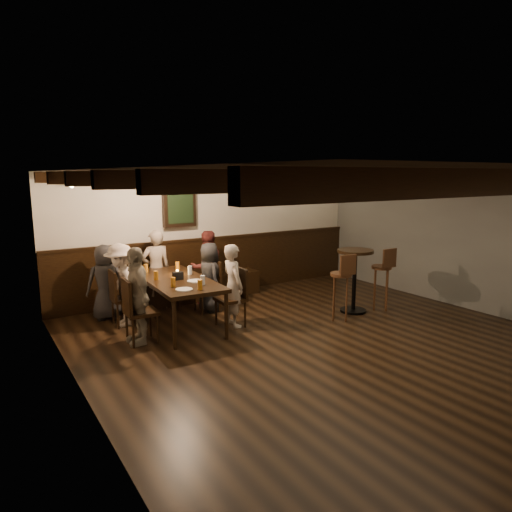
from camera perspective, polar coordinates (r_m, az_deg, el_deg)
room at (r=7.84m, az=-2.55°, el=0.77°), size 7.00×7.00×7.00m
dining_table at (r=7.22m, az=-9.85°, el=-3.32°), size 1.00×2.04×0.75m
chair_left_near at (r=7.54m, az=-16.10°, el=-6.26°), size 0.42×0.42×0.89m
chair_left_far at (r=6.70m, az=-14.24°, el=-8.13°), size 0.44×0.44×0.93m
chair_right_near at (r=7.98m, az=-6.01°, el=-5.01°), size 0.42×0.42×0.88m
chair_right_far at (r=7.19m, az=-3.08°, el=-6.59°), size 0.44×0.44×0.92m
person_bench_left at (r=7.85m, az=-18.30°, el=-3.11°), size 0.63×0.42×1.24m
person_bench_centre at (r=8.18m, az=-12.38°, el=-1.68°), size 0.53×0.36×1.41m
person_bench_right at (r=8.36m, az=-6.17°, el=-1.45°), size 0.68×0.54×1.35m
person_left_near at (r=7.44m, az=-16.48°, el=-3.47°), size 0.53×0.87×1.31m
person_left_far at (r=6.58m, az=-14.65°, el=-4.82°), size 0.38×0.82×1.38m
person_right_near at (r=7.91m, az=-5.84°, el=-2.66°), size 0.41×0.61×1.21m
person_right_far at (r=7.11m, az=-2.89°, el=-3.69°), size 0.33×0.49×1.30m
pint_a at (r=7.75m, az=-13.60°, el=-1.51°), size 0.07×0.07×0.14m
pint_b at (r=7.87m, az=-9.79°, el=-1.21°), size 0.07×0.07×0.14m
pint_c at (r=7.19m, az=-12.40°, el=-2.38°), size 0.07×0.07×0.14m
pint_d at (r=7.47m, az=-8.25°, el=-1.77°), size 0.07×0.07×0.14m
pint_e at (r=6.70m, az=-10.33°, el=-3.22°), size 0.07×0.07×0.14m
pint_f at (r=6.76m, az=-6.68°, el=-3.01°), size 0.07×0.07×0.14m
pint_g at (r=6.48m, az=-7.03°, el=-3.60°), size 0.07×0.07×0.14m
plate_near at (r=6.51m, az=-8.99°, el=-4.14°), size 0.24×0.24×0.01m
plate_far at (r=6.99m, az=-7.63°, el=-3.11°), size 0.24×0.24×0.01m
condiment_caddy at (r=7.14m, az=-9.74°, el=-2.45°), size 0.15×0.10×0.12m
candle at (r=7.51m, az=-9.79°, el=-2.10°), size 0.05×0.05×0.05m
high_top_table at (r=7.99m, az=12.22°, el=-1.88°), size 0.62×0.62×1.09m
bar_stool_left at (r=7.57m, az=10.54°, el=-4.86°), size 0.35×0.37×1.11m
bar_stool_right at (r=8.30m, az=15.36°, el=-3.72°), size 0.35×0.36×1.11m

